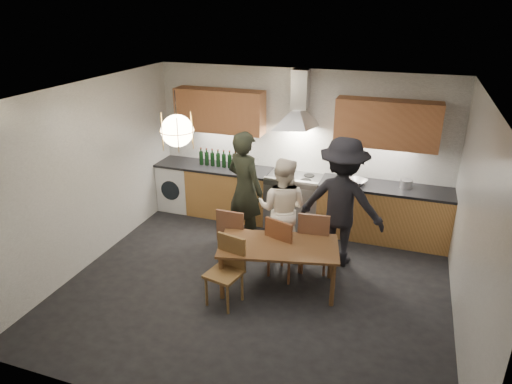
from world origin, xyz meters
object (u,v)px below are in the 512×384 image
(chair_front, at_px, (228,266))
(stock_pot, at_px, (406,184))
(dining_table, at_px, (278,250))
(person_right, at_px, (342,202))
(chair_back_left, at_px, (233,233))
(wine_bottles, at_px, (221,158))
(person_left, at_px, (245,189))
(person_mid, at_px, (282,209))
(mixing_bowl, at_px, (357,182))

(chair_front, distance_m, stock_pot, 3.17)
(dining_table, bearing_deg, person_right, 43.38)
(chair_back_left, relative_size, stock_pot, 4.98)
(dining_table, xyz_separation_m, wine_bottles, (-1.61, 1.91, 0.48))
(chair_back_left, height_order, person_left, person_left)
(chair_front, relative_size, person_right, 0.47)
(person_left, bearing_deg, wine_bottles, -24.34)
(chair_back_left, xyz_separation_m, stock_pot, (2.26, 1.58, 0.45))
(person_left, height_order, person_mid, person_left)
(person_right, distance_m, stock_pot, 1.29)
(person_right, distance_m, mixing_bowl, 0.92)
(dining_table, xyz_separation_m, chair_back_left, (-0.78, 0.36, -0.06))
(dining_table, height_order, person_right, person_right)
(person_right, bearing_deg, stock_pot, -123.74)
(person_right, height_order, wine_bottles, person_right)
(dining_table, bearing_deg, person_left, 116.38)
(chair_front, height_order, person_left, person_left)
(person_mid, xyz_separation_m, wine_bottles, (-1.42, 1.08, 0.28))
(chair_front, distance_m, person_left, 1.60)
(chair_front, xyz_separation_m, person_left, (-0.32, 1.51, 0.41))
(chair_front, distance_m, person_mid, 1.36)
(chair_front, xyz_separation_m, stock_pot, (2.01, 2.41, 0.45))
(dining_table, distance_m, person_mid, 0.87)
(person_right, bearing_deg, chair_back_left, 29.24)
(person_mid, height_order, mixing_bowl, person_mid)
(chair_front, bearing_deg, wine_bottles, 126.57)
(person_left, xyz_separation_m, person_right, (1.49, -0.09, 0.03))
(person_right, relative_size, stock_pot, 10.52)
(stock_pot, bearing_deg, person_mid, -146.30)
(mixing_bowl, bearing_deg, wine_bottles, 178.97)
(person_mid, xyz_separation_m, stock_pot, (1.67, 1.11, 0.19))
(chair_back_left, xyz_separation_m, person_left, (-0.07, 0.68, 0.40))
(dining_table, distance_m, wine_bottles, 2.54)
(chair_back_left, distance_m, person_left, 0.80)
(dining_table, xyz_separation_m, person_right, (0.64, 0.96, 0.37))
(dining_table, distance_m, chair_front, 0.71)
(person_left, height_order, wine_bottles, person_left)
(chair_back_left, distance_m, wine_bottles, 1.84)
(person_mid, bearing_deg, chair_back_left, 38.13)
(mixing_bowl, bearing_deg, dining_table, -111.73)
(person_mid, distance_m, wine_bottles, 1.81)
(person_left, xyz_separation_m, stock_pot, (2.33, 0.89, 0.05))
(person_left, height_order, person_right, person_right)
(chair_back_left, height_order, person_mid, person_mid)
(dining_table, height_order, person_mid, person_mid)
(person_mid, relative_size, stock_pot, 8.64)
(dining_table, height_order, chair_front, chair_front)
(chair_back_left, relative_size, person_right, 0.47)
(dining_table, relative_size, stock_pot, 9.31)
(stock_pot, bearing_deg, dining_table, -127.31)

